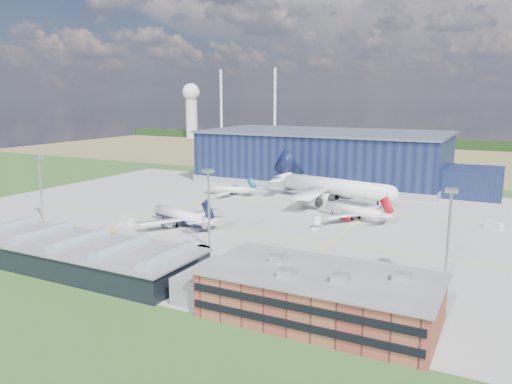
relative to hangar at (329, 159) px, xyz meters
name	(u,v)px	position (x,y,z in m)	size (l,w,h in m)	color
ground	(232,221)	(-2.81, -94.80, -11.62)	(600.00, 600.00, 0.00)	#2C5921
apron	(245,215)	(-2.81, -84.80, -11.59)	(220.00, 160.00, 0.08)	gray
farmland	(381,156)	(-2.81, 125.20, -11.62)	(600.00, 220.00, 0.01)	olive
treeline	(403,142)	(-2.81, 205.20, -7.62)	(600.00, 8.00, 8.00)	black
horizon_dressing	(214,106)	(-194.11, 199.58, 22.58)	(440.20, 18.00, 70.00)	white
hangar	(329,159)	(0.00, 0.00, 0.00)	(145.00, 62.00, 26.10)	#111538
ops_building	(320,295)	(52.20, -154.81, -6.82)	(46.00, 23.00, 10.90)	maroon
glass_concourse	(91,255)	(-9.26, -154.80, -7.93)	(78.00, 23.00, 8.60)	black
light_mast_west	(40,177)	(-62.81, -124.80, 3.82)	(2.60, 2.60, 23.00)	#ADAFB4
light_mast_center	(209,195)	(7.19, -124.80, 3.82)	(2.60, 2.60, 23.00)	#ADAFB4
light_mast_east	(450,221)	(72.19, -124.80, 3.82)	(2.60, 2.60, 23.00)	#ADAFB4
airliner_navy	(180,210)	(-14.95, -108.34, -6.11)	(33.77, 33.04, 11.01)	white
airliner_red	(354,206)	(34.93, -72.80, -6.57)	(30.93, 30.26, 10.09)	white
airliner_widebody	(336,178)	(19.42, -46.93, -1.60)	(61.46, 60.13, 20.04)	white
airliner_regional	(229,186)	(-27.53, -54.80, -7.56)	(24.88, 24.34, 8.11)	white
gse_tug_a	(191,218)	(-16.26, -100.26, -10.85)	(2.24, 3.67, 1.53)	orange
gse_tug_b	(109,231)	(-30.02, -126.60, -11.02)	(1.84, 2.76, 1.20)	orange
gse_van_a	(127,221)	(-32.25, -115.77, -10.33)	(2.58, 5.91, 2.58)	silver
gse_van_b	(494,225)	(80.19, -63.95, -10.39)	(2.45, 5.35, 2.45)	silver
gse_van_c	(354,278)	(52.91, -133.18, -10.44)	(2.34, 4.88, 2.34)	silver
airstair	(318,225)	(28.14, -90.92, -10.20)	(1.77, 4.41, 2.82)	silver
car_a	(158,253)	(-1.24, -137.92, -10.94)	(1.59, 3.96, 1.35)	#99999E
car_b	(203,247)	(6.73, -127.61, -10.96)	(1.38, 3.96, 1.31)	#99999E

